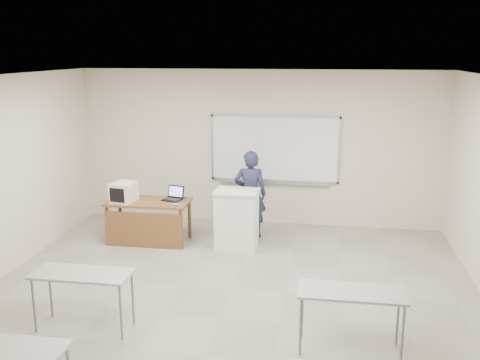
% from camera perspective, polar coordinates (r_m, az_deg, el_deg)
% --- Properties ---
extents(floor, '(7.00, 8.00, 0.01)m').
position_cam_1_polar(floor, '(7.09, -2.11, -14.52)').
color(floor, gray).
rests_on(floor, ground).
extents(whiteboard, '(2.48, 0.10, 1.31)m').
position_cam_1_polar(whiteboard, '(10.31, 3.72, 3.23)').
color(whiteboard, white).
rests_on(whiteboard, floor).
extents(student_desks, '(4.40, 2.20, 0.73)m').
position_cam_1_polar(student_desks, '(5.61, -4.92, -14.83)').
color(student_desks, '#969691').
rests_on(student_desks, floor).
extents(instructor_desk, '(1.44, 0.72, 0.75)m').
position_cam_1_polar(instructor_desk, '(9.55, -9.90, -3.57)').
color(instructor_desk, brown).
rests_on(instructor_desk, floor).
extents(podium, '(0.74, 0.54, 1.03)m').
position_cam_1_polar(podium, '(9.19, -0.35, -4.22)').
color(podium, white).
rests_on(podium, floor).
extents(crt_monitor, '(0.38, 0.43, 0.36)m').
position_cam_1_polar(crt_monitor, '(9.57, -12.29, -1.30)').
color(crt_monitor, beige).
rests_on(crt_monitor, instructor_desk).
extents(laptop, '(0.32, 0.30, 0.24)m').
position_cam_1_polar(laptop, '(9.60, -7.19, -1.75)').
color(laptop, black).
rests_on(laptop, instructor_desk).
extents(mouse, '(0.12, 0.10, 0.04)m').
position_cam_1_polar(mouse, '(9.24, -6.90, -2.59)').
color(mouse, '#B8B9C0').
rests_on(mouse, instructor_desk).
extents(keyboard, '(0.45, 0.28, 0.02)m').
position_cam_1_polar(keyboard, '(9.09, 0.66, -0.96)').
color(keyboard, beige).
rests_on(keyboard, podium).
extents(presenter, '(0.61, 0.43, 1.61)m').
position_cam_1_polar(presenter, '(9.68, 1.10, -1.52)').
color(presenter, black).
rests_on(presenter, floor).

